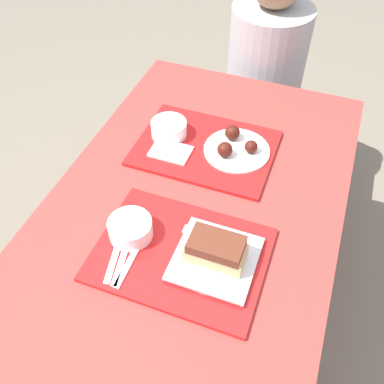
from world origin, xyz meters
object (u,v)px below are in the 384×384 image
Objects in this scene: brisket_sandwich_plate at (216,254)px; person_seated_across at (268,52)px; tray_far at (205,148)px; bowl_coleslaw_near at (130,228)px; bowl_coleslaw_far at (169,128)px; wings_plate_far at (235,146)px; tray_near at (181,254)px.

brisket_sandwich_plate is 0.30× the size of person_seated_across.
bowl_coleslaw_near reaches higher than tray_far.
bowl_coleslaw_near is at bearing 179.59° from brisket_sandwich_plate.
person_seated_across reaches higher than bowl_coleslaw_near.
bowl_coleslaw_near is 0.57× the size of brisket_sandwich_plate.
tray_far is 0.44m from brisket_sandwich_plate.
person_seated_across is at bearing 96.52° from brisket_sandwich_plate.
brisket_sandwich_plate reaches higher than bowl_coleslaw_far.
tray_far is 2.08× the size of wings_plate_far.
bowl_coleslaw_near reaches higher than tray_near.
brisket_sandwich_plate is 0.52m from bowl_coleslaw_far.
tray_near is 2.08× the size of wings_plate_far.
wings_plate_far is at bearing -85.57° from person_seated_across.
wings_plate_far reaches higher than tray_near.
wings_plate_far is (0.23, 0.00, -0.01)m from bowl_coleslaw_far.
tray_far is 3.74× the size of bowl_coleslaw_far.
bowl_coleslaw_near is 1.09m from person_seated_across.
bowl_coleslaw_far is 0.23m from wings_plate_far.
bowl_coleslaw_near is 1.00× the size of bowl_coleslaw_far.
brisket_sandwich_plate is (0.09, 0.01, 0.04)m from tray_near.
person_seated_across is (-0.12, 1.09, -0.04)m from brisket_sandwich_plate.
bowl_coleslaw_near is (-0.07, -0.41, 0.03)m from tray_far.
wings_plate_far is (0.10, 0.02, 0.02)m from tray_far.
person_seated_across is (-0.05, 0.66, -0.03)m from wings_plate_far.
brisket_sandwich_plate is 1.75× the size of bowl_coleslaw_far.
person_seated_across is at bearing 86.16° from tray_far.
tray_near is at bearing -175.42° from brisket_sandwich_plate.
brisket_sandwich_plate is at bearing -0.41° from bowl_coleslaw_near.
tray_near is at bearing -88.32° from person_seated_across.
wings_plate_far is at bearing 99.74° from brisket_sandwich_plate.
tray_near is at bearing -63.88° from bowl_coleslaw_far.
tray_near is 1.00× the size of tray_far.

